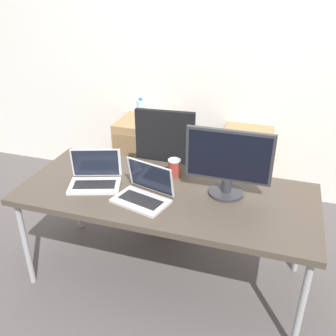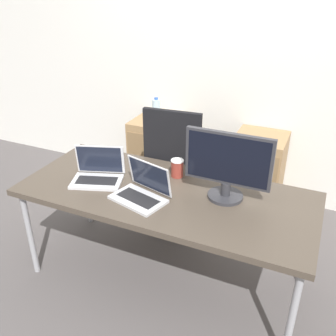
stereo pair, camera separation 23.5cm
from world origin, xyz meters
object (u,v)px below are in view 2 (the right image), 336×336
laptop_right (142,191)px  monitor (228,166)px  cabinet_left (157,154)px  cabinet_right (257,173)px  office_chair (179,181)px  water_bottle (156,110)px  coffee_cup_white (141,172)px  laptop_left (98,174)px  coffee_cup_brown (177,168)px

laptop_right → monitor: (0.47, 0.22, 0.17)m
cabinet_left → cabinet_right: size_ratio=1.00×
office_chair → monitor: size_ratio=2.05×
water_bottle → coffee_cup_white: 1.17m
laptop_left → coffee_cup_brown: laptop_left is taller
monitor → coffee_cup_brown: bearing=161.1°
water_bottle → coffee_cup_brown: (0.61, -0.95, -0.04)m
laptop_left → cabinet_right: bearing=55.1°
laptop_left → monitor: 0.87m
cabinet_right → laptop_right: 1.43m
office_chair → coffee_cup_brown: 0.59m
cabinet_left → laptop_left: (0.15, -1.21, 0.40)m
laptop_right → monitor: 0.54m
cabinet_left → coffee_cup_white: bearing=-69.5°
cabinet_left → laptop_left: 1.29m
office_chair → laptop_right: office_chair is taller
laptop_left → coffee_cup_brown: bearing=30.2°
cabinet_right → coffee_cup_brown: coffee_cup_brown is taller
water_bottle → laptop_left: size_ratio=0.57×
water_bottle → coffee_cup_brown: size_ratio=1.76×
monitor → coffee_cup_brown: 0.43m
laptop_right → coffee_cup_white: 0.23m
cabinet_left → coffee_cup_white: 1.23m
coffee_cup_white → laptop_right: bearing=-60.2°
cabinet_right → water_bottle: bearing=179.9°
laptop_left → laptop_right: 0.38m
cabinet_right → monitor: bearing=-90.3°
cabinet_left → coffee_cup_white: size_ratio=6.28×
cabinet_left → coffee_cup_brown: size_ratio=5.76×
monitor → water_bottle: bearing=132.7°
cabinet_right → laptop_right: size_ratio=1.91×
cabinet_left → laptop_right: laptop_right is taller
laptop_left → coffee_cup_brown: size_ratio=3.07×
monitor → coffee_cup_white: (-0.58, -0.02, -0.16)m
office_chair → monitor: 0.94m
laptop_left → monitor: (0.84, 0.14, 0.17)m
cabinet_left → cabinet_right: bearing=0.0°
coffee_cup_brown → water_bottle: bearing=122.9°
office_chair → coffee_cup_white: office_chair is taller
cabinet_left → water_bottle: bearing=90.0°
cabinet_right → office_chair: bearing=-137.1°
coffee_cup_white → coffee_cup_brown: coffee_cup_brown is taller
laptop_left → monitor: size_ratio=0.72×
coffee_cup_brown → laptop_right: bearing=-104.4°
cabinet_left → coffee_cup_white: coffee_cup_white is taller
water_bottle → laptop_left: 1.23m
cabinet_right → monitor: (-0.01, -1.08, 0.57)m
cabinet_right → coffee_cup_brown: (-0.39, -0.95, 0.41)m
monitor → coffee_cup_brown: monitor is taller
cabinet_right → laptop_left: (-0.85, -1.21, 0.40)m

